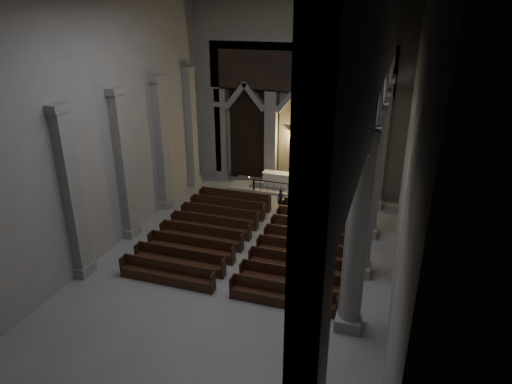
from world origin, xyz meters
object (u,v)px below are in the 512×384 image
altar_rail (288,188)px  candle_stand_left (249,190)px  candle_stand_right (323,196)px  altar (277,179)px  worshipper (281,199)px  pews (254,241)px

altar_rail → candle_stand_left: bearing=-169.7°
altar_rail → candle_stand_right: (2.34, -0.09, -0.22)m
altar → worshipper: worshipper is taller
altar → altar_rail: size_ratio=0.40×
candle_stand_left → pews: (2.50, -6.55, -0.00)m
altar_rail → worshipper: (0.06, -2.00, 0.01)m
altar → altar_rail: (1.09, -1.22, -0.02)m
altar → worshipper: (1.15, -3.22, -0.01)m
altar_rail → worshipper: worshipper is taller
altar → candle_stand_left: 2.21m
candle_stand_right → pews: size_ratio=0.15×
candle_stand_left → worshipper: worshipper is taller
candle_stand_right → candle_stand_left: bearing=-175.8°
worshipper → candle_stand_left: bearing=163.9°
altar_rail → candle_stand_right: candle_stand_right is taller
altar → pews: altar is taller
candle_stand_right → worshipper: candle_stand_right is taller
candle_stand_left → candle_stand_right: candle_stand_right is taller
altar → candle_stand_left: bearing=-130.0°
altar → candle_stand_right: size_ratio=1.28×
candle_stand_left → worshipper: (2.56, -1.55, 0.29)m
candle_stand_left → worshipper: size_ratio=0.99×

